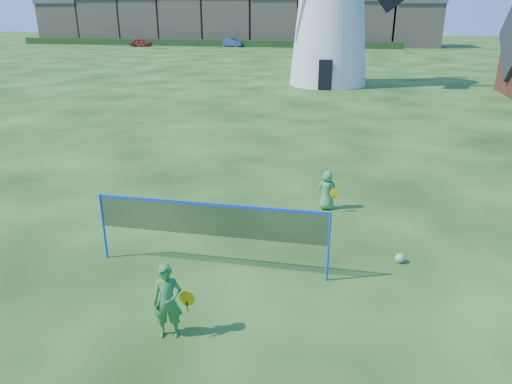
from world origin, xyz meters
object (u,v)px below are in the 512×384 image
at_px(player_boy, 327,190).
at_px(car_left, 141,43).
at_px(play_ball, 400,258).
at_px(player_girl, 168,302).
at_px(car_right, 232,42).
at_px(badminton_net, 210,221).

xyz_separation_m(player_boy, car_left, (-32.71, 59.86, 0.03)).
height_order(player_boy, car_left, car_left).
bearing_deg(play_ball, car_left, 118.86).
height_order(player_girl, car_left, player_girl).
xyz_separation_m(play_ball, car_left, (-34.53, 62.65, 0.48)).
relative_size(car_left, car_right, 0.92).
distance_m(car_left, car_right, 14.34).
distance_m(play_ball, car_left, 71.54).
bearing_deg(player_girl, badminton_net, 73.57).
height_order(player_girl, car_right, player_girl).
bearing_deg(badminton_net, player_girl, -91.47).
bearing_deg(badminton_net, play_ball, 15.01).
bearing_deg(player_girl, car_left, 99.74).
relative_size(player_boy, car_right, 0.30).
bearing_deg(play_ball, badminton_net, -164.99).
relative_size(badminton_net, car_left, 1.45).
distance_m(player_girl, player_boy, 6.65).
bearing_deg(badminton_net, player_boy, 59.87).
bearing_deg(player_girl, player_boy, 54.72).
bearing_deg(player_boy, play_ball, 112.69).
bearing_deg(play_ball, car_right, 107.37).
height_order(badminton_net, play_ball, badminton_net).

